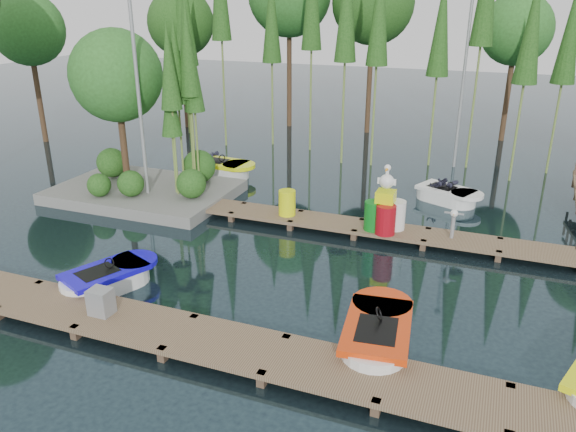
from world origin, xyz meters
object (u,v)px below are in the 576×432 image
(boat_blue, at_px, (108,279))
(boat_red, at_px, (377,336))
(yellow_barrel, at_px, (287,203))
(drum_cluster, at_px, (385,212))
(island, at_px, (134,107))
(utility_cabinet, at_px, (101,302))
(boat_yellow_far, at_px, (220,168))

(boat_blue, bearing_deg, boat_red, 22.64)
(boat_blue, distance_m, yellow_barrel, 6.15)
(boat_blue, distance_m, drum_cluster, 7.91)
(island, distance_m, yellow_barrel, 6.54)
(boat_blue, relative_size, utility_cabinet, 4.70)
(boat_yellow_far, bearing_deg, utility_cabinet, -50.83)
(boat_blue, bearing_deg, island, 141.69)
(boat_blue, xyz_separation_m, utility_cabinet, (0.98, -1.44, 0.35))
(yellow_barrel, distance_m, drum_cluster, 3.15)
(yellow_barrel, xyz_separation_m, drum_cluster, (3.14, -0.15, 0.19))
(boat_red, distance_m, boat_yellow_far, 12.75)
(boat_blue, height_order, drum_cluster, drum_cluster)
(utility_cabinet, distance_m, drum_cluster, 8.34)
(yellow_barrel, bearing_deg, boat_blue, -115.07)
(utility_cabinet, xyz_separation_m, drum_cluster, (4.76, 6.85, 0.29))
(boat_yellow_far, bearing_deg, yellow_barrel, -16.12)
(boat_blue, height_order, utility_cabinet, utility_cabinet)
(utility_cabinet, height_order, drum_cluster, drum_cluster)
(boat_yellow_far, relative_size, drum_cluster, 1.48)
(drum_cluster, bearing_deg, boat_yellow_far, 152.26)
(island, bearing_deg, utility_cabinet, -60.66)
(boat_blue, xyz_separation_m, boat_yellow_far, (-1.77, 9.35, 0.06))
(boat_blue, bearing_deg, drum_cluster, 66.80)
(boat_red, height_order, utility_cabinet, same)
(utility_cabinet, bearing_deg, island, 119.34)
(boat_yellow_far, xyz_separation_m, drum_cluster, (7.51, -3.95, 0.58))
(boat_red, bearing_deg, drum_cluster, 94.06)
(island, relative_size, utility_cabinet, 11.47)
(drum_cluster, bearing_deg, utility_cabinet, -124.80)
(island, relative_size, drum_cluster, 3.37)
(island, bearing_deg, yellow_barrel, -7.51)
(island, height_order, boat_blue, island)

